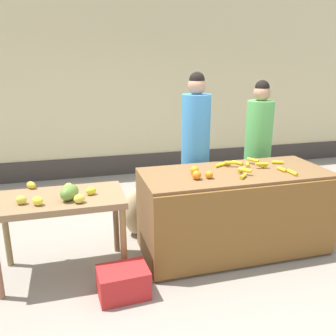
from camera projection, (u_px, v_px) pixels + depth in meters
The scene contains 11 objects.
ground_plane at pixel (197, 252), 3.89m from camera, with size 24.00×24.00×0.00m, color gray.
market_wall_back at pixel (139, 81), 6.34m from camera, with size 9.82×0.23×3.42m.
fruit_stall_counter at pixel (234, 211), 3.85m from camera, with size 1.98×0.86×0.90m.
side_table_wooden at pixel (60, 207), 3.33m from camera, with size 1.19×0.65×0.80m.
banana_bunch_pile at pixel (251, 166), 3.83m from camera, with size 0.81×0.63×0.07m.
orange_pile at pixel (199, 173), 3.53m from camera, with size 0.21×0.25×0.09m.
mango_papaya_pile at pixel (63, 193), 3.24m from camera, with size 0.72×0.63×0.14m.
vendor_woman_blue_shirt at pixel (195, 152), 4.28m from camera, with size 0.34×0.34×1.90m.
vendor_woman_green_shirt at pixel (258, 150), 4.60m from camera, with size 0.34×0.34×1.79m.
produce_crate at pixel (123, 282), 3.14m from camera, with size 0.44×0.32×0.26m, color red.
produce_sack at pixel (138, 211), 4.24m from camera, with size 0.36×0.30×0.58m, color tan.
Camera 1 is at (-1.23, -3.25, 2.00)m, focal length 37.96 mm.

